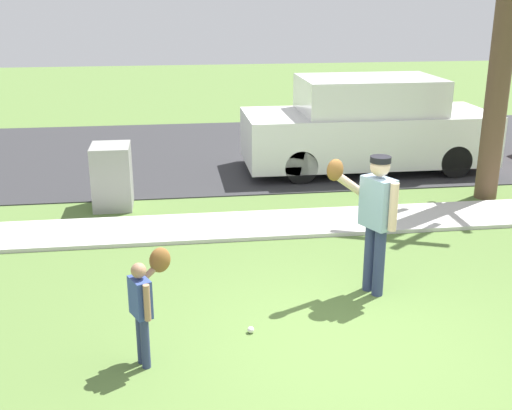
# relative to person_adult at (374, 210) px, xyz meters

# --- Properties ---
(ground_plane) EXTENTS (48.00, 48.00, 0.00)m
(ground_plane) POSITION_rel_person_adult_xyz_m (-0.61, 2.38, -1.07)
(ground_plane) COLOR #567538
(sidewalk_strip) EXTENTS (36.00, 1.20, 0.06)m
(sidewalk_strip) POSITION_rel_person_adult_xyz_m (-0.61, 2.48, -1.04)
(sidewalk_strip) COLOR beige
(sidewalk_strip) RESTS_ON ground
(road_surface) EXTENTS (36.00, 6.80, 0.02)m
(road_surface) POSITION_rel_person_adult_xyz_m (-0.61, 7.48, -1.06)
(road_surface) COLOR #2D2D30
(road_surface) RESTS_ON ground
(person_adult) EXTENTS (0.84, 0.56, 1.71)m
(person_adult) POSITION_rel_person_adult_xyz_m (0.00, 0.00, 0.00)
(person_adult) COLOR navy
(person_adult) RESTS_ON ground
(person_child) EXTENTS (0.45, 0.56, 1.13)m
(person_child) POSITION_rel_person_adult_xyz_m (-2.64, -1.19, -0.35)
(person_child) COLOR navy
(person_child) RESTS_ON ground
(baseball) EXTENTS (0.07, 0.07, 0.07)m
(baseball) POSITION_rel_person_adult_xyz_m (-1.56, -0.78, -1.03)
(baseball) COLOR white
(baseball) RESTS_ON ground
(utility_cabinet) EXTENTS (0.64, 0.77, 1.08)m
(utility_cabinet) POSITION_rel_person_adult_xyz_m (-3.34, 3.79, -0.53)
(utility_cabinet) COLOR gray
(utility_cabinet) RESTS_ON ground
(street_tree_near) EXTENTS (1.85, 1.88, 5.39)m
(street_tree_near) POSITION_rel_person_adult_xyz_m (3.23, 3.41, 1.79)
(street_tree_near) COLOR brown
(street_tree_near) RESTS_ON ground
(parked_van_white) EXTENTS (5.00, 1.95, 1.88)m
(parked_van_white) POSITION_rel_person_adult_xyz_m (1.66, 5.58, -0.17)
(parked_van_white) COLOR silver
(parked_van_white) RESTS_ON road_surface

